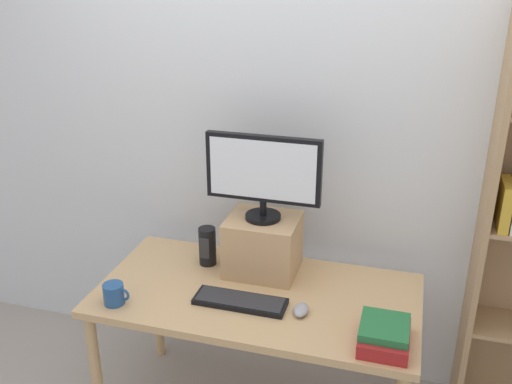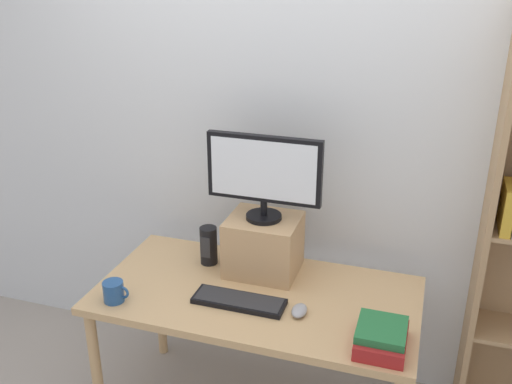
# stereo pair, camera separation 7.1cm
# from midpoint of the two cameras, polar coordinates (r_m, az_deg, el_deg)

# --- Properties ---
(back_wall) EXTENTS (7.00, 0.08, 2.60)m
(back_wall) POSITION_cam_midpoint_polar(r_m,az_deg,el_deg) (2.87, 4.14, 5.39)
(back_wall) COLOR silver
(back_wall) RESTS_ON ground_plane
(desk) EXTENTS (1.45, 0.74, 0.73)m
(desk) POSITION_cam_midpoint_polar(r_m,az_deg,el_deg) (2.67, 0.82, -11.31)
(desk) COLOR tan
(desk) RESTS_ON ground_plane
(riser_box) EXTENTS (0.33, 0.29, 0.28)m
(riser_box) POSITION_cam_midpoint_polar(r_m,az_deg,el_deg) (2.73, 1.52, -5.30)
(riser_box) COLOR tan
(riser_box) RESTS_ON desk
(computer_monitor) EXTENTS (0.53, 0.17, 0.40)m
(computer_monitor) POSITION_cam_midpoint_polar(r_m,az_deg,el_deg) (2.57, 1.59, 1.89)
(computer_monitor) COLOR black
(computer_monitor) RESTS_ON riser_box
(keyboard) EXTENTS (0.41, 0.14, 0.02)m
(keyboard) POSITION_cam_midpoint_polar(r_m,az_deg,el_deg) (2.54, -0.89, -10.85)
(keyboard) COLOR black
(keyboard) RESTS_ON desk
(computer_mouse) EXTENTS (0.06, 0.10, 0.04)m
(computer_mouse) POSITION_cam_midpoint_polar(r_m,az_deg,el_deg) (2.48, 5.19, -11.74)
(computer_mouse) COLOR #99999E
(computer_mouse) RESTS_ON desk
(book_stack) EXTENTS (0.19, 0.25, 0.09)m
(book_stack) POSITION_cam_midpoint_polar(r_m,az_deg,el_deg) (2.34, 13.31, -13.93)
(book_stack) COLOR maroon
(book_stack) RESTS_ON desk
(coffee_mug) EXTENTS (0.12, 0.09, 0.09)m
(coffee_mug) POSITION_cam_midpoint_polar(r_m,az_deg,el_deg) (2.61, -13.24, -9.67)
(coffee_mug) COLOR #234C84
(coffee_mug) RESTS_ON desk
(desk_speaker) EXTENTS (0.08, 0.09, 0.19)m
(desk_speaker) POSITION_cam_midpoint_polar(r_m,az_deg,el_deg) (2.82, -4.04, -5.35)
(desk_speaker) COLOR black
(desk_speaker) RESTS_ON desk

